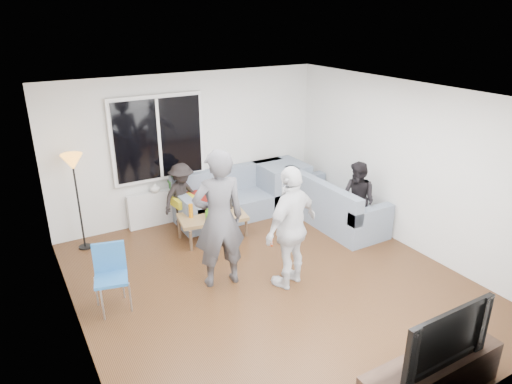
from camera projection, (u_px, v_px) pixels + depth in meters
floor at (271, 284)px, 6.48m from camera, size 5.00×5.50×0.04m
ceiling at (274, 95)px, 5.51m from camera, size 5.00×5.50×0.04m
wall_back at (190, 147)px, 8.22m from camera, size 5.00×0.04×2.60m
wall_front at (452, 308)px, 3.77m from camera, size 5.00×0.04×2.60m
wall_left at (68, 243)px, 4.82m from camera, size 0.04×5.50×2.60m
wall_right at (410, 167)px, 7.17m from camera, size 0.04×5.50×2.60m
window_frame at (158, 138)px, 7.78m from camera, size 1.62×0.06×1.47m
window_glass at (159, 139)px, 7.75m from camera, size 1.50×0.02×1.35m
window_mullion at (159, 139)px, 7.74m from camera, size 0.05×0.03×1.35m
radiator at (164, 206)px, 8.21m from camera, size 1.30×0.12×0.62m
potted_plant at (173, 179)px, 8.09m from camera, size 0.23×0.19×0.37m
vase at (155, 188)px, 7.97m from camera, size 0.21×0.21×0.18m
sofa_back_section at (237, 194)px, 8.45m from camera, size 2.30×0.85×0.85m
sofa_right_section at (335, 201)px, 8.16m from camera, size 2.00×0.85×0.85m
sofa_corner at (281, 185)px, 8.91m from camera, size 0.85×0.85×0.85m
cushion_yellow at (184, 201)px, 7.92m from camera, size 0.41×0.36×0.14m
cushion_red at (198, 197)px, 8.12m from camera, size 0.39×0.34×0.13m
coffee_table at (213, 226)px, 7.71m from camera, size 1.18×0.77×0.40m
pitcher at (212, 212)px, 7.55m from camera, size 0.17×0.17×0.17m
side_chair at (111, 279)px, 5.77m from camera, size 0.48×0.48×0.86m
floor_lamp at (79, 203)px, 7.15m from camera, size 0.32×0.32×1.56m
player_left at (219, 219)px, 6.14m from camera, size 0.77×0.57×1.95m
player_right at (291, 227)px, 6.16m from camera, size 1.09×0.73×1.72m
spectator_right at (358, 200)px, 7.62m from camera, size 0.57×0.69×1.28m
spectator_back at (182, 196)px, 7.93m from camera, size 0.86×0.65×1.17m
tv_console at (431, 377)px, 4.51m from camera, size 1.60×0.40×0.44m
television at (439, 333)px, 4.31m from camera, size 1.10×0.14×0.63m
bottle_e at (230, 203)px, 7.87m from camera, size 0.07×0.07×0.19m
bottle_a at (191, 211)px, 7.52m from camera, size 0.07×0.07×0.23m
bottle_b at (208, 214)px, 7.41m from camera, size 0.08×0.08×0.23m
bottle_c at (212, 206)px, 7.75m from camera, size 0.07×0.07×0.19m
bottle_d at (224, 207)px, 7.60m from camera, size 0.07×0.07×0.28m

